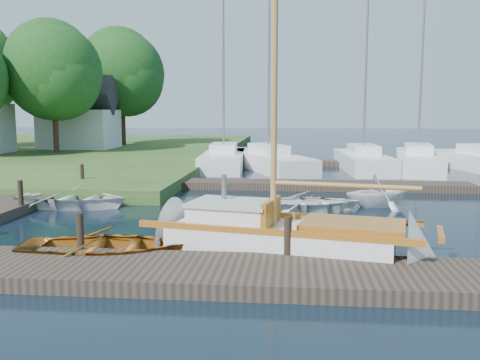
# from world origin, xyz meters

# --- Properties ---
(ground) EXTENTS (160.00, 160.00, 0.00)m
(ground) POSITION_xyz_m (0.00, 0.00, 0.00)
(ground) COLOR black
(ground) RESTS_ON ground
(near_dock) EXTENTS (18.00, 2.20, 0.30)m
(near_dock) POSITION_xyz_m (0.00, -6.00, 0.15)
(near_dock) COLOR #30251F
(near_dock) RESTS_ON ground
(left_dock) EXTENTS (2.20, 18.00, 0.30)m
(left_dock) POSITION_xyz_m (-8.00, 2.00, 0.15)
(left_dock) COLOR #30251F
(left_dock) RESTS_ON ground
(far_dock) EXTENTS (14.00, 1.60, 0.30)m
(far_dock) POSITION_xyz_m (2.00, 6.50, 0.15)
(far_dock) COLOR #30251F
(far_dock) RESTS_ON ground
(pontoon) EXTENTS (30.00, 1.60, 0.30)m
(pontoon) POSITION_xyz_m (10.00, 16.00, 0.15)
(pontoon) COLOR #30251F
(pontoon) RESTS_ON ground
(mooring_post_1) EXTENTS (0.16, 0.16, 0.80)m
(mooring_post_1) POSITION_xyz_m (-3.00, -5.00, 0.70)
(mooring_post_1) COLOR black
(mooring_post_1) RESTS_ON near_dock
(mooring_post_2) EXTENTS (0.16, 0.16, 0.80)m
(mooring_post_2) POSITION_xyz_m (1.50, -5.00, 0.70)
(mooring_post_2) COLOR black
(mooring_post_2) RESTS_ON near_dock
(mooring_post_4) EXTENTS (0.16, 0.16, 0.80)m
(mooring_post_4) POSITION_xyz_m (-7.00, 0.00, 0.70)
(mooring_post_4) COLOR black
(mooring_post_4) RESTS_ON left_dock
(mooring_post_5) EXTENTS (0.16, 0.16, 0.80)m
(mooring_post_5) POSITION_xyz_m (-7.00, 5.00, 0.70)
(mooring_post_5) COLOR black
(mooring_post_5) RESTS_ON left_dock
(sailboat) EXTENTS (7.40, 3.41, 9.83)m
(sailboat) POSITION_xyz_m (1.51, -4.02, 0.34)
(sailboat) COLOR silver
(sailboat) RESTS_ON ground
(dinghy) EXTENTS (4.02, 3.09, 0.77)m
(dinghy) POSITION_xyz_m (-2.56, -4.70, 0.39)
(dinghy) COLOR #925B0D
(dinghy) RESTS_ON ground
(tender_a) EXTENTS (4.04, 3.02, 0.80)m
(tender_a) POSITION_xyz_m (-5.88, 1.37, 0.40)
(tender_a) COLOR silver
(tender_a) RESTS_ON ground
(tender_c) EXTENTS (3.69, 2.87, 0.70)m
(tender_c) POSITION_xyz_m (2.14, 1.54, 0.35)
(tender_c) COLOR silver
(tender_c) RESTS_ON ground
(tender_d) EXTENTS (2.91, 2.71, 1.24)m
(tender_d) POSITION_xyz_m (4.52, 2.51, 0.62)
(tender_d) COLOR silver
(tender_d) RESTS_ON ground
(marina_boat_0) EXTENTS (2.66, 8.38, 11.65)m
(marina_boat_0) POSITION_xyz_m (-2.33, 14.15, 0.58)
(marina_boat_0) COLOR silver
(marina_boat_0) RESTS_ON ground
(marina_boat_1) EXTENTS (5.54, 9.26, 9.47)m
(marina_boat_1) POSITION_xyz_m (0.23, 13.64, 0.56)
(marina_boat_1) COLOR silver
(marina_boat_1) RESTS_ON ground
(marina_boat_2) EXTENTS (2.64, 7.97, 12.07)m
(marina_boat_2) POSITION_xyz_m (5.45, 13.86, 0.58)
(marina_boat_2) COLOR silver
(marina_boat_2) RESTS_ON ground
(marina_boat_3) EXTENTS (3.76, 9.61, 11.73)m
(marina_boat_3) POSITION_xyz_m (8.53, 14.53, 0.57)
(marina_boat_3) COLOR silver
(marina_boat_3) RESTS_ON ground
(house_c) EXTENTS (5.25, 4.00, 5.28)m
(house_c) POSITION_xyz_m (-14.00, 22.00, 2.58)
(house_c) COLOR silver
(house_c) RESTS_ON shore
(tree_3) EXTENTS (6.41, 6.38, 8.74)m
(tree_3) POSITION_xyz_m (-14.00, 18.05, 5.81)
(tree_3) COLOR #332114
(tree_3) RESTS_ON shore
(tree_7) EXTENTS (6.83, 6.83, 9.38)m
(tree_7) POSITION_xyz_m (-12.00, 26.05, 6.20)
(tree_7) COLOR #332114
(tree_7) RESTS_ON shore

